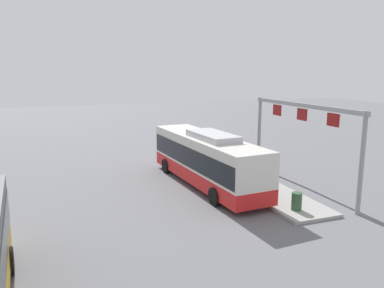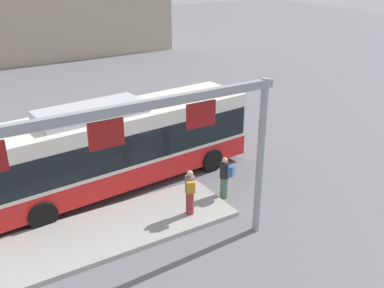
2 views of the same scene
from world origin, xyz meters
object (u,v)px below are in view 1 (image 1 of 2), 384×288
bus_main (206,157)px  person_boarding (229,157)px  person_waiting_near (247,160)px  trash_bin (297,201)px

bus_main → person_boarding: bus_main is taller
person_boarding → person_waiting_near: (-1.83, -0.50, 0.16)m
person_boarding → trash_bin: (-8.95, 0.49, -0.28)m
person_boarding → person_waiting_near: 1.91m
person_waiting_near → trash_bin: size_ratio=1.86×
bus_main → person_waiting_near: bus_main is taller
trash_bin → person_waiting_near: bearing=-7.9°
bus_main → trash_bin: (-5.89, -2.53, -1.20)m
bus_main → person_waiting_near: (1.23, -3.53, -0.76)m
bus_main → person_boarding: bearing=-49.4°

